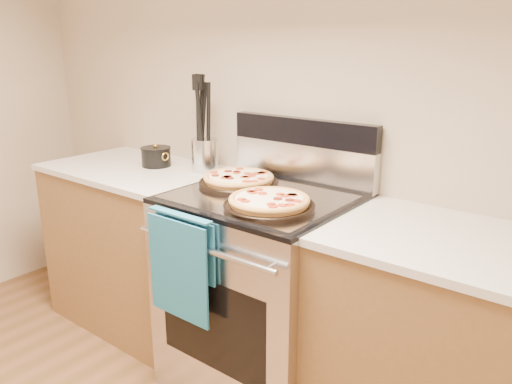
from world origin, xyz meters
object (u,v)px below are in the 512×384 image
Objects in this scene: saucepan at (156,157)px; pepperoni_pizza_back at (239,180)px; range_body at (262,294)px; utensil_crock at (205,155)px; pepperoni_pizza_front at (269,202)px.

pepperoni_pizza_back is at bearing -5.14° from saucepan.
saucepan is at bearing 174.86° from pepperoni_pizza_back.
range_body is 0.79m from utensil_crock.
saucepan is (-0.95, 0.24, 0.01)m from pepperoni_pizza_front.
pepperoni_pizza_back is at bearing -22.21° from utensil_crock.
saucepan is at bearing 172.10° from range_body.
utensil_crock is 0.30m from saucepan.
pepperoni_pizza_back and pepperoni_pizza_front have the same top height.
pepperoni_pizza_front is 0.74m from utensil_crock.
pepperoni_pizza_back is 0.64m from saucepan.
range_body is at bearing 135.71° from pepperoni_pizza_front.
utensil_crock is at bearing 157.79° from pepperoni_pizza_back.
pepperoni_pizza_front is at bearing -30.68° from pepperoni_pizza_back.
pepperoni_pizza_front is 0.98m from saucepan.
pepperoni_pizza_front is 2.10× the size of utensil_crock.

